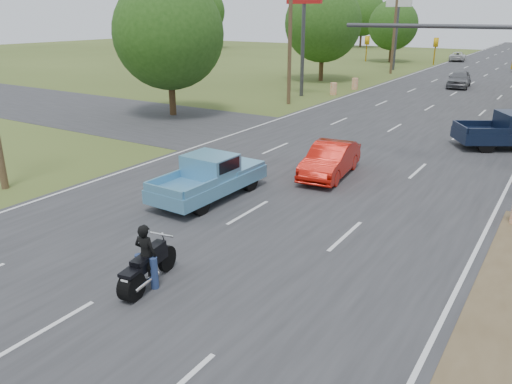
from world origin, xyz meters
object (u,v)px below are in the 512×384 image
Objects in this scene: red_convertible at (330,160)px; rider at (146,258)px; blue_pickup at (211,176)px; distant_car_grey at (459,79)px; motorcycle at (145,270)px; distant_car_white at (457,57)px.

rider is (-0.04, -10.78, 0.10)m from red_convertible.
red_convertible is 0.85× the size of blue_pickup.
motorcycle is at bearing -94.23° from distant_car_grey.
blue_pickup is at bearing 85.40° from distant_car_white.
rider reaches higher than red_convertible.
motorcycle is at bearing 87.19° from distant_car_white.
rider is at bearing 87.19° from distant_car_white.
distant_car_white is at bearing 90.52° from red_convertible.
red_convertible is at bearing -99.70° from rider.
blue_pickup reaches higher than distant_car_white.
blue_pickup is (-2.67, -4.68, 0.13)m from red_convertible.
blue_pickup reaches higher than rider.
distant_car_grey is at bearing 85.75° from red_convertible.
distant_car_white is at bearing 95.32° from blue_pickup.
distant_car_white is (-7.13, 59.24, -0.07)m from red_convertible.
blue_pickup is 64.07m from distant_car_white.
red_convertible is 10.84m from motorcycle.
motorcycle is 0.30m from rider.
rider is (-0.01, 0.06, 0.29)m from motorcycle.
red_convertible is 10.78m from rider.
distant_car_white is (-6.00, 28.32, -0.15)m from distant_car_grey.
distant_car_grey is (-1.13, 30.91, 0.08)m from red_convertible.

